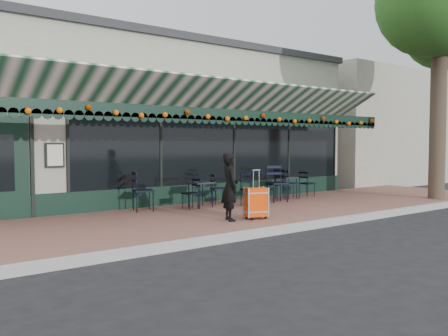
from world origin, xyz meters
TOP-DOWN VIEW (x-y plane):
  - ground at (0.00, 0.00)m, footprint 80.00×80.00m
  - sidewalk at (0.00, 2.00)m, footprint 18.00×4.00m
  - curb at (0.00, -0.08)m, footprint 18.00×0.16m
  - restaurant_building at (0.00, 7.84)m, footprint 12.00×9.60m
  - neighbor_building_right at (13.00, 8.00)m, footprint 12.00×8.00m
  - woman at (-1.02, 1.04)m, footprint 0.49×0.60m
  - suitcase at (-0.46, 0.86)m, footprint 0.51×0.37m
  - cafe_table_a at (2.71, 3.16)m, footprint 0.51×0.51m
  - cafe_table_b at (-0.36, 3.10)m, footprint 0.52×0.52m
  - chair_a_left at (2.25, 3.13)m, footprint 0.51×0.51m
  - chair_a_right at (2.85, 3.10)m, footprint 0.52×0.52m
  - chair_a_front at (1.96, 2.75)m, footprint 0.63×0.63m
  - chair_a_extra at (3.63, 3.20)m, footprint 0.40×0.40m
  - chair_b_left at (-0.70, 3.01)m, footprint 0.39×0.39m
  - chair_b_right at (0.38, 3.31)m, footprint 0.50×0.50m
  - chair_b_front at (0.80, 2.51)m, footprint 0.47×0.47m
  - chair_solo at (-1.82, 3.39)m, footprint 0.58×0.58m
  - street_tree at (6.50, 0.61)m, footprint 4.20×3.63m

SIDE VIEW (x-z plane):
  - ground at x=0.00m, z-range 0.00..0.00m
  - sidewalk at x=0.00m, z-range 0.00..0.15m
  - curb at x=0.00m, z-range 0.00..0.15m
  - suitcase at x=-0.46m, z-range -0.02..1.02m
  - chair_b_left at x=-0.70m, z-range 0.15..0.90m
  - chair_a_extra at x=3.63m, z-range 0.15..0.92m
  - chair_b_right at x=0.38m, z-range 0.15..0.95m
  - chair_a_right at x=2.85m, z-range 0.15..0.99m
  - chair_b_front at x=0.80m, z-range 0.15..1.01m
  - chair_a_left at x=2.25m, z-range 0.15..1.03m
  - chair_solo at x=-1.82m, z-range 0.15..1.10m
  - chair_a_front at x=1.96m, z-range 0.15..1.16m
  - cafe_table_a at x=2.71m, z-range 0.40..1.04m
  - cafe_table_b at x=-0.36m, z-range 0.41..1.05m
  - woman at x=-1.02m, z-range 0.15..1.58m
  - restaurant_building at x=0.00m, z-range 0.02..4.52m
  - neighbor_building_right at x=13.00m, z-range 0.00..4.80m
  - street_tree at x=6.50m, z-range 1.94..9.65m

